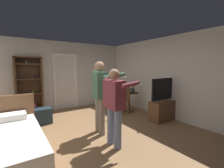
{
  "coord_description": "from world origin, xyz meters",
  "views": [
    {
      "loc": [
        -1.42,
        -3.15,
        1.62
      ],
      "look_at": [
        0.81,
        0.18,
        1.17
      ],
      "focal_mm": 24.87,
      "sensor_mm": 36.0,
      "label": 1
    }
  ],
  "objects_px": {
    "laptop": "(129,91)",
    "person_striped_shirt": "(100,92)",
    "suitcase_dark": "(40,117)",
    "bottle_on_table": "(134,90)",
    "tv_flatscreen": "(164,107)",
    "side_table": "(129,98)",
    "person_blue_shirt": "(115,102)",
    "bookshelf": "(29,84)",
    "wooden_chair": "(122,99)"
  },
  "relations": [
    {
      "from": "side_table",
      "to": "tv_flatscreen",
      "type": "bearing_deg",
      "value": -78.75
    },
    {
      "from": "person_striped_shirt",
      "to": "person_blue_shirt",
      "type": "bearing_deg",
      "value": -95.49
    },
    {
      "from": "bottle_on_table",
      "to": "suitcase_dark",
      "type": "distance_m",
      "value": 3.18
    },
    {
      "from": "laptop",
      "to": "person_striped_shirt",
      "type": "height_order",
      "value": "person_striped_shirt"
    },
    {
      "from": "tv_flatscreen",
      "to": "person_blue_shirt",
      "type": "bearing_deg",
      "value": -168.05
    },
    {
      "from": "wooden_chair",
      "to": "person_striped_shirt",
      "type": "bearing_deg",
      "value": -147.63
    },
    {
      "from": "laptop",
      "to": "wooden_chair",
      "type": "bearing_deg",
      "value": -156.68
    },
    {
      "from": "side_table",
      "to": "bottle_on_table",
      "type": "xyz_separation_m",
      "value": [
        0.14,
        -0.08,
        0.32
      ]
    },
    {
      "from": "bottle_on_table",
      "to": "wooden_chair",
      "type": "height_order",
      "value": "wooden_chair"
    },
    {
      "from": "bookshelf",
      "to": "side_table",
      "type": "bearing_deg",
      "value": -26.03
    },
    {
      "from": "bottle_on_table",
      "to": "side_table",
      "type": "bearing_deg",
      "value": 150.26
    },
    {
      "from": "person_blue_shirt",
      "to": "suitcase_dark",
      "type": "bearing_deg",
      "value": 116.44
    },
    {
      "from": "wooden_chair",
      "to": "person_blue_shirt",
      "type": "distance_m",
      "value": 2.11
    },
    {
      "from": "person_blue_shirt",
      "to": "bookshelf",
      "type": "bearing_deg",
      "value": 110.04
    },
    {
      "from": "person_striped_shirt",
      "to": "suitcase_dark",
      "type": "xyz_separation_m",
      "value": [
        -1.15,
        1.47,
        -0.79
      ]
    },
    {
      "from": "suitcase_dark",
      "to": "bottle_on_table",
      "type": "bearing_deg",
      "value": -11.51
    },
    {
      "from": "bookshelf",
      "to": "person_striped_shirt",
      "type": "relative_size",
      "value": 1.12
    },
    {
      "from": "laptop",
      "to": "bottle_on_table",
      "type": "bearing_deg",
      "value": -11.92
    },
    {
      "from": "tv_flatscreen",
      "to": "side_table",
      "type": "xyz_separation_m",
      "value": [
        -0.26,
        1.32,
        0.08
      ]
    },
    {
      "from": "tv_flatscreen",
      "to": "person_blue_shirt",
      "type": "height_order",
      "value": "person_blue_shirt"
    },
    {
      "from": "bookshelf",
      "to": "tv_flatscreen",
      "type": "xyz_separation_m",
      "value": [
        3.33,
        -2.82,
        -0.64
      ]
    },
    {
      "from": "tv_flatscreen",
      "to": "side_table",
      "type": "relative_size",
      "value": 1.84
    },
    {
      "from": "person_blue_shirt",
      "to": "person_striped_shirt",
      "type": "bearing_deg",
      "value": 84.51
    },
    {
      "from": "tv_flatscreen",
      "to": "suitcase_dark",
      "type": "distance_m",
      "value": 3.65
    },
    {
      "from": "side_table",
      "to": "wooden_chair",
      "type": "relative_size",
      "value": 0.71
    },
    {
      "from": "laptop",
      "to": "suitcase_dark",
      "type": "distance_m",
      "value": 2.99
    },
    {
      "from": "person_striped_shirt",
      "to": "suitcase_dark",
      "type": "bearing_deg",
      "value": 128.02
    },
    {
      "from": "side_table",
      "to": "suitcase_dark",
      "type": "bearing_deg",
      "value": 172.35
    },
    {
      "from": "tv_flatscreen",
      "to": "laptop",
      "type": "bearing_deg",
      "value": 103.3
    },
    {
      "from": "bookshelf",
      "to": "bottle_on_table",
      "type": "distance_m",
      "value": 3.58
    },
    {
      "from": "side_table",
      "to": "wooden_chair",
      "type": "xyz_separation_m",
      "value": [
        -0.48,
        -0.23,
        0.07
      ]
    },
    {
      "from": "tv_flatscreen",
      "to": "wooden_chair",
      "type": "height_order",
      "value": "tv_flatscreen"
    },
    {
      "from": "bottle_on_table",
      "to": "person_striped_shirt",
      "type": "relative_size",
      "value": 0.13
    },
    {
      "from": "tv_flatscreen",
      "to": "person_striped_shirt",
      "type": "distance_m",
      "value": 2.17
    },
    {
      "from": "tv_flatscreen",
      "to": "side_table",
      "type": "bearing_deg",
      "value": 101.25
    },
    {
      "from": "bookshelf",
      "to": "bottle_on_table",
      "type": "xyz_separation_m",
      "value": [
        3.21,
        -1.58,
        -0.25
      ]
    },
    {
      "from": "side_table",
      "to": "wooden_chair",
      "type": "bearing_deg",
      "value": -154.24
    },
    {
      "from": "person_striped_shirt",
      "to": "suitcase_dark",
      "type": "relative_size",
      "value": 2.79
    },
    {
      "from": "tv_flatscreen",
      "to": "bottle_on_table",
      "type": "relative_size",
      "value": 5.7
    },
    {
      "from": "bookshelf",
      "to": "suitcase_dark",
      "type": "distance_m",
      "value": 1.38
    },
    {
      "from": "tv_flatscreen",
      "to": "suitcase_dark",
      "type": "xyz_separation_m",
      "value": [
        -3.22,
        1.72,
        -0.18
      ]
    },
    {
      "from": "wooden_chair",
      "to": "person_striped_shirt",
      "type": "xyz_separation_m",
      "value": [
        -1.32,
        -0.84,
        0.47
      ]
    },
    {
      "from": "person_blue_shirt",
      "to": "person_striped_shirt",
      "type": "height_order",
      "value": "person_striped_shirt"
    },
    {
      "from": "suitcase_dark",
      "to": "wooden_chair",
      "type": "bearing_deg",
      "value": -17.06
    },
    {
      "from": "bottle_on_table",
      "to": "person_striped_shirt",
      "type": "xyz_separation_m",
      "value": [
        -1.94,
        -0.99,
        0.22
      ]
    },
    {
      "from": "tv_flatscreen",
      "to": "person_striped_shirt",
      "type": "height_order",
      "value": "person_striped_shirt"
    },
    {
      "from": "person_blue_shirt",
      "to": "suitcase_dark",
      "type": "xyz_separation_m",
      "value": [
        -1.08,
        2.17,
        -0.69
      ]
    },
    {
      "from": "wooden_chair",
      "to": "person_striped_shirt",
      "type": "distance_m",
      "value": 1.63
    },
    {
      "from": "wooden_chair",
      "to": "side_table",
      "type": "bearing_deg",
      "value": 25.76
    },
    {
      "from": "laptop",
      "to": "bottle_on_table",
      "type": "height_order",
      "value": "bottle_on_table"
    }
  ]
}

